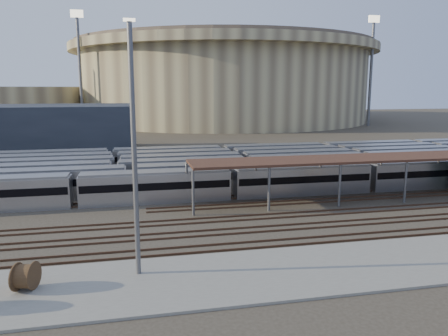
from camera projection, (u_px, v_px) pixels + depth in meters
ground at (267, 214)px, 47.92m from camera, size 420.00×420.00×0.00m
apron at (264, 273)px, 32.44m from camera, size 50.00×9.00×0.20m
subway_trains at (240, 168)px, 65.69m from camera, size 118.25×23.90×3.60m
inspection_shed at (424, 157)px, 55.38m from camera, size 60.30×6.00×5.30m
empty_tracks at (283, 228)px, 43.09m from camera, size 170.00×9.62×0.18m
stadium at (224, 81)px, 184.69m from camera, size 124.00×124.00×32.50m
secondary_arena at (2, 106)px, 159.30m from camera, size 56.00×56.00×14.00m
service_building at (31, 129)px, 92.69m from camera, size 42.00×20.00×10.00m
floodlight_0 at (80, 66)px, 143.76m from camera, size 4.00×1.00×38.40m
floodlight_2 at (371, 68)px, 154.73m from camera, size 4.00×1.00×38.40m
floodlight_3 at (138, 72)px, 195.96m from camera, size 4.00×1.00×38.40m
cable_reel_east at (26, 276)px, 29.44m from camera, size 1.60×2.17×1.94m
yard_light_pole at (134, 151)px, 30.58m from camera, size 0.81×0.36×18.04m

